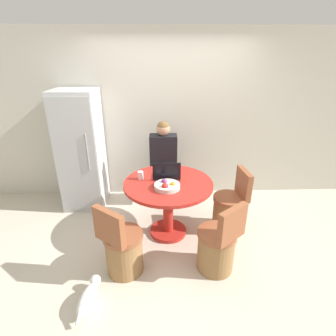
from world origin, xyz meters
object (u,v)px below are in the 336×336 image
dining_table (168,196)px  cat (88,298)px  chair_right_side (230,209)px  person_seated (163,160)px  chair_near_right_corner (217,247)px  refrigerator (81,151)px  fruit_bowl (167,186)px  chair_near_left_corner (123,249)px  laptop (167,174)px

dining_table → cat: size_ratio=2.23×
dining_table → chair_right_side: size_ratio=1.29×
person_seated → chair_near_right_corner: bearing=111.6°
chair_near_right_corner → person_seated: person_seated is taller
refrigerator → fruit_bowl: refrigerator is taller
chair_near_left_corner → dining_table: bearing=-90.0°
person_seated → cat: 2.13m
chair_near_right_corner → chair_right_side: bearing=-151.2°
dining_table → laptop: size_ratio=3.21×
dining_table → cat: 1.44m
chair_near_right_corner → chair_right_side: size_ratio=1.00×
chair_near_right_corner → laptop: bearing=-93.5°
dining_table → laptop: 0.27m
chair_right_side → cat: size_ratio=1.73×
laptop → cat: 1.61m
chair_near_right_corner → chair_right_side: 0.81m
dining_table → chair_right_side: bearing=5.8°
refrigerator → chair_right_side: (2.12, -0.74, -0.60)m
laptop → fruit_bowl: (-0.00, -0.28, -0.02)m
dining_table → fruit_bowl: size_ratio=3.63×
chair_near_right_corner → cat: chair_near_right_corner is taller
dining_table → person_seated: bearing=93.8°
refrigerator → laptop: size_ratio=5.12×
chair_near_right_corner → chair_near_left_corner: bearing=-37.9°
chair_near_left_corner → cat: (-0.29, -0.44, -0.20)m
refrigerator → person_seated: size_ratio=1.31×
chair_near_right_corner → fruit_bowl: chair_near_right_corner is taller
chair_near_right_corner → laptop: size_ratio=2.49×
chair_near_right_corner → person_seated: size_ratio=0.64×
cat → chair_near_right_corner: bearing=-62.3°
refrigerator → cat: bearing=-75.8°
chair_right_side → chair_near_left_corner: 1.54m
dining_table → person_seated: 0.80m
chair_near_right_corner → laptop: (-0.54, 0.78, 0.52)m
chair_right_side → chair_near_left_corner: bearing=-66.6°
dining_table → person_seated: (-0.05, 0.78, 0.17)m
chair_right_side → person_seated: size_ratio=0.64×
chair_near_right_corner → chair_right_side: same height
chair_right_side → person_seated: (-0.89, 0.70, 0.45)m
chair_near_right_corner → fruit_bowl: bearing=-81.1°
cat → chair_near_left_corner: bearing=-24.2°
fruit_bowl → chair_near_left_corner: bearing=-134.2°
refrigerator → person_seated: refrigerator is taller
person_seated → cat: size_ratio=2.71×
dining_table → chair_near_right_corner: bearing=-51.7°
chair_right_side → chair_near_right_corner: bearing=-28.8°
refrigerator → dining_table: (1.28, -0.82, -0.32)m
chair_near_left_corner → cat: 0.56m
chair_right_side → laptop: (-0.85, 0.03, 0.52)m
refrigerator → laptop: (1.26, -0.70, -0.08)m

